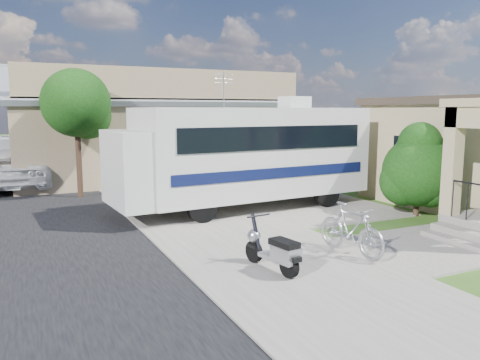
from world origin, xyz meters
name	(u,v)px	position (x,y,z in m)	size (l,w,h in m)	color
ground	(308,251)	(0.00, 0.00, 0.00)	(120.00, 120.00, 0.00)	#234512
sidewalk_slab	(150,187)	(-1.00, 10.00, 0.03)	(4.00, 80.00, 0.06)	slate
driveway_slab	(269,207)	(1.50, 4.50, 0.03)	(7.00, 6.00, 0.05)	slate
walk_slab	(441,245)	(3.00, -1.00, 0.03)	(4.00, 3.00, 0.05)	slate
warehouse	(148,134)	(0.00, 13.97, 1.99)	(12.50, 8.40, 5.04)	#7F6D4F
street_tree_a	(79,107)	(-3.70, 9.05, 3.25)	(2.44, 2.40, 4.58)	black
street_tree_b	(57,105)	(-3.70, 19.05, 3.39)	(2.44, 2.40, 4.73)	black
street_tree_c	(47,110)	(-3.70, 28.05, 3.10)	(2.44, 2.40, 4.42)	black
motorhome	(245,153)	(0.69, 4.64, 1.80)	(8.33, 3.14, 4.19)	#BABAB6
shrub	(418,168)	(4.91, 1.62, 1.43)	(2.27, 2.17, 2.79)	black
scooter	(275,251)	(-1.42, -0.98, 0.46)	(0.62, 1.56, 1.03)	black
bicycle	(351,232)	(0.58, -0.75, 0.55)	(0.51, 1.82, 1.09)	#9A9BA1
pickup_truck	(18,168)	(-5.79, 12.43, 0.78)	(2.59, 5.61, 1.56)	white
van	(1,153)	(-6.62, 19.49, 0.86)	(2.41, 5.92, 1.72)	white
garden_hose	(451,234)	(3.84, -0.58, 0.09)	(0.41, 0.41, 0.18)	#125A1A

